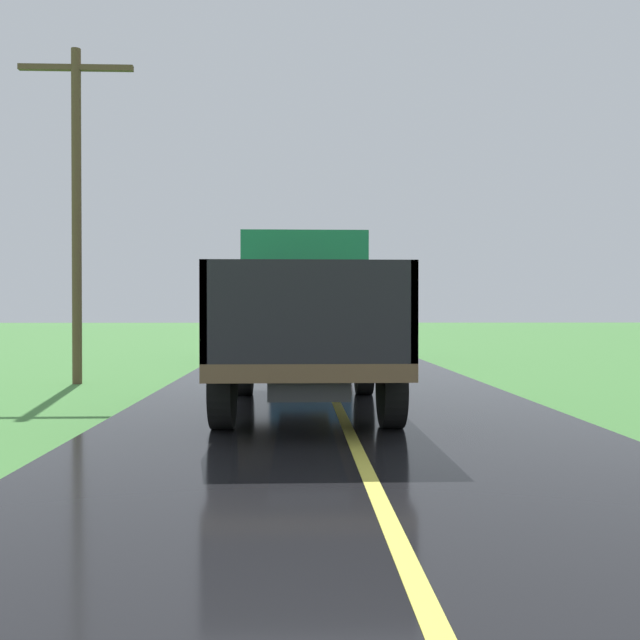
{
  "coord_description": "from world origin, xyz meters",
  "views": [
    {
      "loc": [
        -0.63,
        0.71,
        1.52
      ],
      "look_at": [
        -0.25,
        11.54,
        1.4
      ],
      "focal_mm": 37.21,
      "sensor_mm": 36.0,
      "label": 1
    }
  ],
  "objects": [
    {
      "name": "banana_truck_near",
      "position": [
        -0.49,
        11.3,
        1.46
      ],
      "size": [
        2.38,
        5.82,
        2.8
      ],
      "color": "#2D2D30",
      "rests_on": "road_surface"
    },
    {
      "name": "banana_truck_far",
      "position": [
        -0.24,
        22.68,
        1.49
      ],
      "size": [
        2.38,
        5.81,
        2.8
      ],
      "color": "#2D2D30",
      "rests_on": "road_surface"
    },
    {
      "name": "utility_pole_roadside",
      "position": [
        -5.32,
        15.0,
        3.91
      ],
      "size": [
        2.41,
        0.2,
        7.13
      ],
      "color": "brown",
      "rests_on": "ground"
    }
  ]
}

